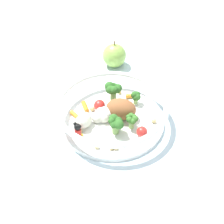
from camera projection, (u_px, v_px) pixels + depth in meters
ground_plane at (118, 124)px, 0.76m from camera, size 2.40×2.40×0.00m
food_container at (111, 112)px, 0.74m from camera, size 0.26×0.26×0.07m
loose_apple at (114, 55)px, 0.91m from camera, size 0.07×0.07×0.08m
folded_napkin at (191, 195)px, 0.61m from camera, size 0.16×0.14×0.01m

